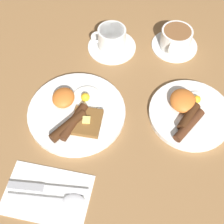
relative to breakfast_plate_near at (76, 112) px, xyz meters
The scene contains 8 objects.
ground_plane 0.01m from the breakfast_plate_near, 161.06° to the left, with size 3.00×3.00×0.00m, color olive.
breakfast_plate_near is the anchor object (origin of this frame).
breakfast_plate_far 0.30m from the breakfast_plate_near, 95.19° to the left, with size 0.22×0.22×0.05m.
teacup_near 0.27m from the breakfast_plate_near, 164.75° to the left, with size 0.15×0.15×0.07m.
teacup_far 0.39m from the breakfast_plate_near, 136.57° to the left, with size 0.14×0.14×0.06m.
napkin 0.23m from the breakfast_plate_near, ahead, with size 0.13×0.20×0.01m, color white.
knife 0.22m from the breakfast_plate_near, 11.82° to the right, with size 0.02×0.19×0.01m.
spoon 0.24m from the breakfast_plate_near, ahead, with size 0.04×0.18×0.01m.
Camera 1 is at (0.45, 0.14, 0.72)m, focal length 50.00 mm.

